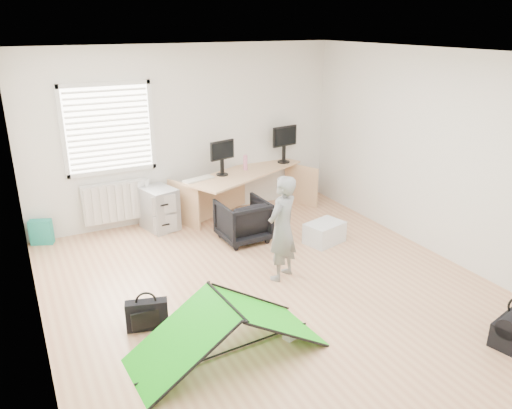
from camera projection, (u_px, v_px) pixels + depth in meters
name	position (u px, v px, depth m)	size (l,w,h in m)	color
ground	(271.00, 290.00, 5.94)	(5.50, 5.50, 0.00)	tan
back_wall	(188.00, 134.00, 7.77)	(5.00, 0.02, 2.70)	silver
window	(109.00, 129.00, 7.15)	(1.20, 0.06, 1.20)	silver
radiator	(117.00, 202.00, 7.50)	(1.00, 0.12, 0.60)	silver
desk	(246.00, 193.00, 8.13)	(2.15, 0.69, 0.73)	tan
filing_cabinet	(159.00, 208.00, 7.59)	(0.42, 0.55, 0.65)	#A8AAAE
monitor_left	(222.00, 163.00, 7.74)	(0.43, 0.09, 0.41)	black
monitor_right	(284.00, 149.00, 8.43)	(0.48, 0.10, 0.46)	black
keyboard	(199.00, 179.00, 7.57)	(0.49, 0.17, 0.02)	beige
thermos	(245.00, 163.00, 8.04)	(0.07, 0.07, 0.24)	#CF7498
office_chair	(243.00, 220.00, 7.18)	(0.66, 0.67, 0.61)	black
person	(282.00, 228.00, 6.00)	(0.48, 0.32, 1.32)	slate
kite	(227.00, 327.00, 4.71)	(1.85, 0.81, 0.57)	#17CB13
storage_crate	(324.00, 233.00, 7.15)	(0.54, 0.38, 0.30)	silver
tote_bag	(41.00, 232.00, 7.10)	(0.31, 0.13, 0.36)	teal
laptop_bag	(147.00, 315.00, 5.14)	(0.43, 0.13, 0.32)	black
white_box	(289.00, 335.00, 5.00)	(0.10, 0.10, 0.10)	silver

